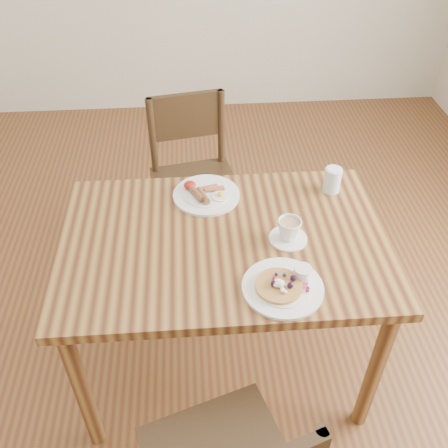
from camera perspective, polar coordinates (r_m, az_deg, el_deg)
name	(u,v)px	position (r m, az deg, el deg)	size (l,w,h in m)	color
ground	(224,358)	(2.40, 0.00, -15.02)	(5.00, 5.00, 0.00)	#5D301A
dining_table	(224,258)	(1.90, 0.00, -3.87)	(1.20, 0.80, 0.75)	olive
chair_far	(194,175)	(2.60, -3.48, 5.65)	(0.49, 0.49, 0.88)	#312112
pancake_plate	(284,285)	(1.66, 6.87, -6.97)	(0.27, 0.27, 0.06)	white
breakfast_plate	(205,194)	(2.02, -2.15, 3.45)	(0.27, 0.27, 0.04)	white
teacup_saucer	(289,231)	(1.81, 7.42, -0.80)	(0.14, 0.14, 0.09)	white
water_glass	(332,180)	(2.07, 12.27, 4.94)	(0.07, 0.07, 0.10)	silver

